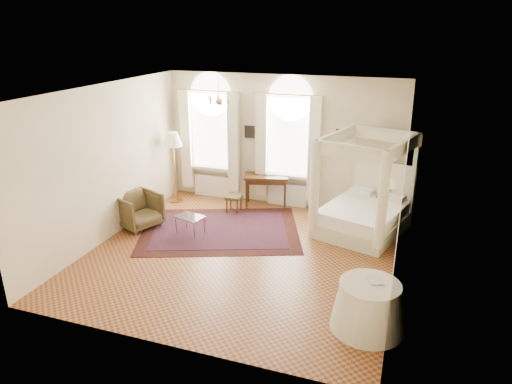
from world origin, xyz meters
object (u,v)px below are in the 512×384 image
Objects in this scene: nightstand at (387,208)px; coffee_table at (190,218)px; stool at (234,198)px; side_table at (368,306)px; floor_lamp at (173,143)px; writing_desk at (266,180)px; armchair at (139,210)px; canopy_bed at (363,211)px.

nightstand reaches higher than coffee_table.
side_table is (3.65, -3.69, 0.03)m from stool.
coffee_table is 0.61× the size of side_table.
side_table reaches higher than stool.
floor_lamp is 1.63× the size of side_table.
floor_lamp is 6.72m from side_table.
coffee_table is (-4.11, -2.15, 0.06)m from nightstand.
writing_desk is at bearing 62.87° from coffee_table.
nightstand is 3.71m from stool.
floor_lamp reaches higher than nightstand.
floor_lamp reaches higher than coffee_table.
writing_desk is at bearing 180.00° from nightstand.
side_table is (5.40, -2.15, -0.02)m from armchair.
floor_lamp reaches higher than writing_desk.
stool is at bearing -25.32° from armchair.
writing_desk is 0.65× the size of floor_lamp.
canopy_bed reaches higher than coffee_table.
writing_desk reaches higher than armchair.
armchair is at bearing 158.32° from side_table.
canopy_bed is 0.96m from nightstand.
writing_desk is 1.06× the size of side_table.
side_table is at bearing -35.75° from floor_lamp.
writing_desk is (-2.52, 0.80, 0.21)m from canopy_bed.
writing_desk is 1.36× the size of armchair.
armchair is at bearing -137.64° from writing_desk.
writing_desk is at bearing 44.79° from stool.
canopy_bed reaches higher than armchair.
canopy_bed is at bearing -17.65° from writing_desk.
floor_lamp is (-2.35, -0.46, 0.88)m from writing_desk.
floor_lamp is at bearing -168.84° from writing_desk.
canopy_bed is 2.71× the size of armchair.
coffee_table is at bearing -53.33° from floor_lamp.
side_table is at bearing -55.17° from writing_desk.
side_table is at bearing -88.42° from armchair.
nightstand is 0.34× the size of floor_lamp.
canopy_bed is at bearing -51.10° from armchair.
writing_desk is (-3.01, 0.00, 0.39)m from nightstand.
side_table is (3.01, -4.33, -0.33)m from writing_desk.
nightstand is 0.92× the size of coffee_table.
writing_desk is at bearing -24.38° from armchair.
floor_lamp reaches higher than side_table.
writing_desk is 3.25m from armchair.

